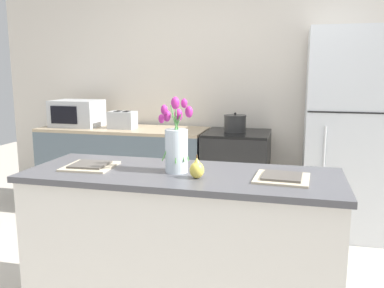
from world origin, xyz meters
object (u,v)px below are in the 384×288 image
object	(u,v)px
toaster	(122,120)
pear_figurine	(197,169)
plate_setting_right	(282,178)
cooking_pot	(235,123)
flower_vase	(176,144)
microwave	(77,113)
plate_setting_left	(90,166)
stove_range	(236,178)
refrigerator	(344,134)

from	to	relation	value
toaster	pear_figurine	bearing A→B (deg)	-55.09
plate_setting_right	toaster	size ratio (longest dim) A/B	1.07
pear_figurine	toaster	world-z (taller)	toaster
toaster	cooking_pot	size ratio (longest dim) A/B	1.34
flower_vase	plate_setting_right	size ratio (longest dim) A/B	1.45
microwave	plate_setting_right	bearing A→B (deg)	-37.22
pear_figurine	cooking_pot	xyz separation A→B (m)	(-0.04, 1.72, 0.03)
plate_setting_right	cooking_pot	bearing A→B (deg)	106.66
toaster	cooking_pot	distance (m)	1.12
cooking_pot	flower_vase	bearing A→B (deg)	-93.66
cooking_pot	plate_setting_left	bearing A→B (deg)	-111.39
stove_range	flower_vase	world-z (taller)	flower_vase
stove_range	refrigerator	size ratio (longest dim) A/B	0.49
stove_range	pear_figurine	distance (m)	1.78
refrigerator	microwave	size ratio (longest dim) A/B	3.78
stove_range	flower_vase	xyz separation A→B (m)	(-0.13, -1.60, 0.60)
microwave	stove_range	bearing A→B (deg)	0.02
flower_vase	plate_setting_left	bearing A→B (deg)	-178.25
pear_figurine	toaster	bearing A→B (deg)	124.91
cooking_pot	microwave	distance (m)	1.64
toaster	stove_range	bearing A→B (deg)	1.83
stove_range	plate_setting_left	size ratio (longest dim) A/B	2.96
flower_vase	microwave	bearing A→B (deg)	133.87
flower_vase	pear_figurine	world-z (taller)	flower_vase
plate_setting_left	cooking_pot	xyz separation A→B (m)	(0.64, 1.63, 0.07)
refrigerator	plate_setting_left	bearing A→B (deg)	-134.88
toaster	cooking_pot	world-z (taller)	cooking_pot
refrigerator	plate_setting_right	bearing A→B (deg)	-106.74
stove_range	plate_setting_right	distance (m)	1.74
pear_figurine	microwave	world-z (taller)	microwave
stove_range	plate_setting_left	bearing A→B (deg)	-112.26
microwave	plate_setting_left	bearing A→B (deg)	-58.15
pear_figurine	plate_setting_right	world-z (taller)	pear_figurine
plate_setting_left	toaster	distance (m)	1.66
toaster	microwave	bearing A→B (deg)	176.03
pear_figurine	plate_setting_right	bearing A→B (deg)	11.10
plate_setting_left	plate_setting_right	distance (m)	1.13
toaster	flower_vase	bearing A→B (deg)	-56.91
cooking_pot	pear_figurine	bearing A→B (deg)	-88.61
refrigerator	toaster	bearing A→B (deg)	-178.98
stove_range	cooking_pot	distance (m)	0.52
refrigerator	flower_vase	world-z (taller)	refrigerator
flower_vase	pear_figurine	bearing A→B (deg)	-35.60
toaster	microwave	world-z (taller)	microwave
flower_vase	plate_setting_right	bearing A→B (deg)	-1.58
plate_setting_right	cooking_pot	size ratio (longest dim) A/B	1.43
cooking_pot	microwave	bearing A→B (deg)	-179.64
stove_range	flower_vase	size ratio (longest dim) A/B	2.04
flower_vase	toaster	size ratio (longest dim) A/B	1.55
refrigerator	plate_setting_right	distance (m)	1.69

